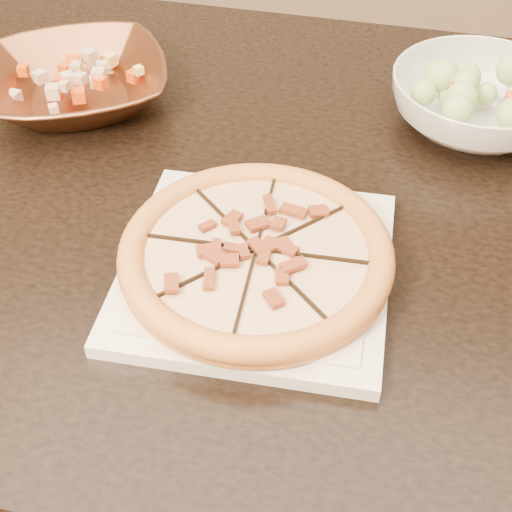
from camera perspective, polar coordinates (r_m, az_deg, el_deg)
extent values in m
cube|color=#5F2C19|center=(1.52, -4.00, -18.41)|extent=(4.00, 4.00, 0.02)
cube|color=black|center=(0.98, -5.94, 5.79)|extent=(1.60, 1.11, 0.04)
cube|color=silver|center=(0.81, 0.00, -1.07)|extent=(0.31, 0.31, 0.02)
cube|color=silver|center=(0.80, 0.00, -0.51)|extent=(0.26, 0.26, 0.00)
cylinder|color=#D27B3F|center=(0.79, 0.00, -0.10)|extent=(0.30, 0.30, 0.01)
torus|color=#D27B3F|center=(0.79, 0.00, 0.31)|extent=(0.31, 0.31, 0.03)
cylinder|color=beige|center=(0.79, 0.00, 0.26)|extent=(0.25, 0.25, 0.01)
cube|color=black|center=(0.79, 0.00, 0.52)|extent=(0.01, 0.30, 0.01)
cube|color=black|center=(0.79, 0.00, 0.52)|extent=(0.21, 0.22, 0.01)
cube|color=black|center=(0.79, 0.00, 0.52)|extent=(0.30, 0.01, 0.01)
cube|color=black|center=(0.79, 0.00, 0.52)|extent=(0.22, 0.21, 0.01)
cube|color=brown|center=(0.78, 1.58, 0.48)|extent=(0.02, 0.01, 0.00)
cube|color=brown|center=(0.79, 3.65, 0.86)|extent=(0.03, 0.02, 0.00)
cube|color=brown|center=(0.81, 5.32, 1.90)|extent=(0.03, 0.02, 0.00)
cube|color=brown|center=(0.80, 1.83, 1.50)|extent=(0.03, 0.03, 0.00)
cube|color=brown|center=(0.82, 2.80, 2.77)|extent=(0.03, 0.03, 0.00)
cube|color=brown|center=(0.84, 2.82, 4.28)|extent=(0.02, 0.03, 0.00)
cube|color=brown|center=(0.81, 0.66, 2.52)|extent=(0.02, 0.03, 0.00)
cube|color=brown|center=(0.83, -0.04, 3.87)|extent=(0.02, 0.03, 0.00)
cube|color=brown|center=(0.85, -1.66, 4.96)|extent=(0.02, 0.03, 0.00)
cube|color=brown|center=(0.82, -1.63, 2.68)|extent=(0.03, 0.03, 0.00)
cube|color=brown|center=(0.83, -3.64, 3.30)|extent=(0.03, 0.03, 0.00)
cube|color=brown|center=(0.80, -1.67, 1.40)|extent=(0.03, 0.02, 0.00)
cube|color=brown|center=(0.80, -3.82, 1.51)|extent=(0.03, 0.02, 0.00)
cube|color=brown|center=(0.79, -6.09, 0.90)|extent=(0.03, 0.02, 0.00)
cube|color=brown|center=(0.78, -2.58, 0.32)|extent=(0.03, 0.02, 0.00)
cube|color=brown|center=(0.77, -4.33, -0.76)|extent=(0.03, 0.03, 0.00)
cube|color=brown|center=(0.75, -5.45, -2.49)|extent=(0.03, 0.03, 0.00)
cube|color=brown|center=(0.76, -1.94, -1.20)|extent=(0.02, 0.03, 0.00)
cube|color=brown|center=(0.74, -2.03, -2.96)|extent=(0.02, 0.03, 0.00)
cube|color=brown|center=(0.77, -0.21, -0.56)|extent=(0.01, 0.02, 0.00)
cube|color=brown|center=(0.75, 0.54, -2.08)|extent=(0.02, 0.03, 0.00)
cube|color=brown|center=(0.73, 2.39, -3.38)|extent=(0.02, 0.03, 0.00)
cube|color=brown|center=(0.77, 1.46, -0.68)|extent=(0.03, 0.03, 0.00)
cube|color=brown|center=(0.76, 3.59, -1.33)|extent=(0.03, 0.02, 0.00)
cube|color=brown|center=(0.76, 6.13, -1.26)|extent=(0.03, 0.02, 0.00)
imported|color=brown|center=(1.11, -14.11, 13.20)|extent=(0.35, 0.35, 0.07)
cube|color=tan|center=(1.09, -14.54, 15.28)|extent=(0.03, 0.03, 0.03)
cube|color=#D2440C|center=(1.09, -13.58, 15.39)|extent=(0.03, 0.03, 0.03)
cube|color=#E8C561|center=(1.09, -12.66, 15.71)|extent=(0.03, 0.03, 0.03)
cube|color=tan|center=(1.11, -11.95, 16.20)|extent=(0.03, 0.03, 0.03)
cube|color=#D2440C|center=(1.09, -14.13, 15.50)|extent=(0.03, 0.03, 0.03)
cube|color=#E8C561|center=(1.11, -13.66, 15.95)|extent=(0.03, 0.03, 0.03)
cube|color=tan|center=(1.13, -13.63, 16.43)|extent=(0.03, 0.03, 0.03)
cube|color=#D2440C|center=(1.09, -14.53, 15.33)|extent=(0.03, 0.03, 0.03)
cube|color=#E8C561|center=(1.11, -14.66, 15.74)|extent=(0.03, 0.03, 0.03)
cube|color=tan|center=(1.12, -15.24, 16.02)|extent=(0.03, 0.03, 0.03)
cube|color=#D2440C|center=(1.13, -16.19, 16.11)|extent=(0.03, 0.03, 0.03)
cube|color=#E8C561|center=(1.10, -15.02, 15.40)|extent=(0.03, 0.03, 0.03)
cube|color=tan|center=(1.10, -15.95, 15.38)|extent=(0.03, 0.03, 0.03)
cube|color=#D2440C|center=(1.10, -17.00, 15.13)|extent=(0.03, 0.03, 0.03)
cube|color=#E8C561|center=(1.09, -14.74, 15.25)|extent=(0.03, 0.03, 0.03)
cube|color=tan|center=(1.09, -15.65, 14.96)|extent=(0.03, 0.03, 0.03)
cube|color=#D2440C|center=(1.07, -16.36, 14.48)|extent=(0.03, 0.03, 0.03)
cube|color=#E8C561|center=(1.06, -16.73, 13.89)|extent=(0.03, 0.03, 0.03)
cube|color=tan|center=(1.08, -14.90, 14.94)|extent=(0.03, 0.03, 0.03)
cube|color=#D2440C|center=(1.06, -14.99, 14.45)|extent=(0.03, 0.03, 0.03)
cube|color=#E8C561|center=(1.05, -14.58, 14.01)|extent=(0.03, 0.03, 0.03)
cube|color=tan|center=(1.08, -14.47, 15.16)|extent=(0.03, 0.03, 0.03)
cube|color=#D2440C|center=(1.07, -13.94, 14.85)|extent=(0.03, 0.03, 0.03)
cube|color=#E8C561|center=(1.06, -13.02, 14.74)|extent=(0.03, 0.03, 0.03)
cube|color=tan|center=(1.06, -11.82, 14.86)|extent=(0.03, 0.03, 0.03)
imported|color=silver|center=(1.07, 17.33, 11.66)|extent=(0.28, 0.28, 0.08)
sphere|color=#A4B473|center=(1.04, 18.00, 14.26)|extent=(0.04, 0.04, 0.04)
sphere|color=#A4B473|center=(1.06, 19.05, 14.41)|extent=(0.04, 0.04, 0.04)
sphere|color=#A4B473|center=(1.08, 19.07, 15.14)|extent=(0.04, 0.04, 0.04)
sphere|color=#A4B473|center=(1.06, 17.94, 14.62)|extent=(0.04, 0.04, 0.04)
sphere|color=#A4B473|center=(1.07, 16.86, 15.25)|extent=(0.04, 0.04, 0.04)
sphere|color=#A4B473|center=(1.05, 17.86, 14.32)|extent=(0.04, 0.04, 0.04)
sphere|color=#A4B473|center=(1.04, 16.54, 14.48)|extent=(0.04, 0.04, 0.04)
sphere|color=#A4B473|center=(1.02, 15.67, 13.92)|extent=(0.04, 0.04, 0.04)
sphere|color=#A4B473|center=(1.03, 17.62, 13.95)|extent=(0.04, 0.04, 0.04)
sphere|color=#A4B473|center=(1.01, 18.19, 13.16)|extent=(0.04, 0.04, 0.04)
sphere|color=#A4B473|center=(1.04, 18.18, 14.11)|extent=(0.04, 0.04, 0.04)
sphere|color=#A4B473|center=(1.04, 19.47, 13.65)|extent=(0.04, 0.04, 0.04)
cube|color=#F25224|center=(1.08, 19.35, 14.26)|extent=(0.02, 0.02, 0.01)
cube|color=#F25224|center=(1.05, 15.87, 14.47)|extent=(0.02, 0.02, 0.01)
cube|color=#F25224|center=(1.02, 18.44, 12.73)|extent=(0.02, 0.02, 0.01)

